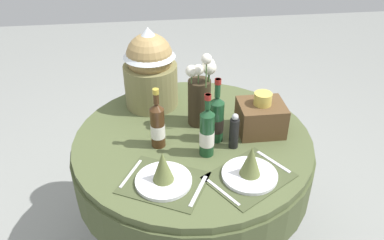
{
  "coord_description": "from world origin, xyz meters",
  "views": [
    {
      "loc": [
        -0.19,
        -1.56,
        1.89
      ],
      "look_at": [
        0.0,
        0.03,
        0.84
      ],
      "focal_mm": 36.57,
      "sensor_mm": 36.0,
      "label": 1
    }
  ],
  "objects_px": {
    "flower_vase": "(200,94)",
    "wine_bottle_centre": "(216,118)",
    "wine_bottle_left": "(158,125)",
    "gift_tub_back_left": "(150,65)",
    "dining_table": "(193,161)",
    "place_setting_right": "(250,169)",
    "woven_basket_side_right": "(261,117)",
    "place_setting_left": "(163,174)",
    "wine_bottle_right": "(207,132)",
    "pepper_mill": "(234,132)"
  },
  "relations": [
    {
      "from": "gift_tub_back_left",
      "to": "wine_bottle_right",
      "type": "bearing_deg",
      "value": -64.49
    },
    {
      "from": "place_setting_right",
      "to": "flower_vase",
      "type": "xyz_separation_m",
      "value": [
        -0.15,
        0.44,
        0.12
      ]
    },
    {
      "from": "place_setting_right",
      "to": "flower_vase",
      "type": "relative_size",
      "value": 1.03
    },
    {
      "from": "wine_bottle_right",
      "to": "pepper_mill",
      "type": "xyz_separation_m",
      "value": [
        0.13,
        0.04,
        -0.04
      ]
    },
    {
      "from": "wine_bottle_left",
      "to": "woven_basket_side_right",
      "type": "xyz_separation_m",
      "value": [
        0.51,
        0.06,
        -0.03
      ]
    },
    {
      "from": "dining_table",
      "to": "wine_bottle_left",
      "type": "relative_size",
      "value": 3.92
    },
    {
      "from": "place_setting_right",
      "to": "woven_basket_side_right",
      "type": "distance_m",
      "value": 0.37
    },
    {
      "from": "place_setting_left",
      "to": "wine_bottle_right",
      "type": "distance_m",
      "value": 0.28
    },
    {
      "from": "dining_table",
      "to": "pepper_mill",
      "type": "bearing_deg",
      "value": -29.49
    },
    {
      "from": "dining_table",
      "to": "wine_bottle_right",
      "type": "distance_m",
      "value": 0.31
    },
    {
      "from": "place_setting_left",
      "to": "place_setting_right",
      "type": "bearing_deg",
      "value": -1.3
    },
    {
      "from": "wine_bottle_right",
      "to": "wine_bottle_centre",
      "type": "bearing_deg",
      "value": 59.66
    },
    {
      "from": "wine_bottle_centre",
      "to": "pepper_mill",
      "type": "xyz_separation_m",
      "value": [
        0.07,
        -0.07,
        -0.04
      ]
    },
    {
      "from": "place_setting_left",
      "to": "wine_bottle_left",
      "type": "height_order",
      "value": "wine_bottle_left"
    },
    {
      "from": "flower_vase",
      "to": "wine_bottle_centre",
      "type": "height_order",
      "value": "flower_vase"
    },
    {
      "from": "wine_bottle_right",
      "to": "dining_table",
      "type": "bearing_deg",
      "value": 108.47
    },
    {
      "from": "wine_bottle_left",
      "to": "woven_basket_side_right",
      "type": "bearing_deg",
      "value": 6.6
    },
    {
      "from": "place_setting_left",
      "to": "flower_vase",
      "type": "distance_m",
      "value": 0.5
    },
    {
      "from": "place_setting_right",
      "to": "wine_bottle_right",
      "type": "height_order",
      "value": "wine_bottle_right"
    },
    {
      "from": "wine_bottle_centre",
      "to": "gift_tub_back_left",
      "type": "relative_size",
      "value": 0.74
    },
    {
      "from": "dining_table",
      "to": "place_setting_right",
      "type": "relative_size",
      "value": 2.8
    },
    {
      "from": "wine_bottle_right",
      "to": "gift_tub_back_left",
      "type": "height_order",
      "value": "gift_tub_back_left"
    },
    {
      "from": "dining_table",
      "to": "place_setting_right",
      "type": "xyz_separation_m",
      "value": [
        0.21,
        -0.33,
        0.2
      ]
    },
    {
      "from": "wine_bottle_left",
      "to": "wine_bottle_right",
      "type": "distance_m",
      "value": 0.24
    },
    {
      "from": "wine_bottle_left",
      "to": "gift_tub_back_left",
      "type": "height_order",
      "value": "gift_tub_back_left"
    },
    {
      "from": "place_setting_right",
      "to": "gift_tub_back_left",
      "type": "xyz_separation_m",
      "value": [
        -0.39,
        0.67,
        0.19
      ]
    },
    {
      "from": "place_setting_right",
      "to": "woven_basket_side_right",
      "type": "xyz_separation_m",
      "value": [
        0.14,
        0.34,
        0.04
      ]
    },
    {
      "from": "wine_bottle_left",
      "to": "wine_bottle_centre",
      "type": "bearing_deg",
      "value": 2.46
    },
    {
      "from": "dining_table",
      "to": "flower_vase",
      "type": "xyz_separation_m",
      "value": [
        0.05,
        0.12,
        0.32
      ]
    },
    {
      "from": "wine_bottle_centre",
      "to": "woven_basket_side_right",
      "type": "bearing_deg",
      "value": 11.5
    },
    {
      "from": "wine_bottle_left",
      "to": "dining_table",
      "type": "bearing_deg",
      "value": 15.5
    },
    {
      "from": "gift_tub_back_left",
      "to": "wine_bottle_left",
      "type": "bearing_deg",
      "value": -87.71
    },
    {
      "from": "gift_tub_back_left",
      "to": "woven_basket_side_right",
      "type": "distance_m",
      "value": 0.64
    },
    {
      "from": "pepper_mill",
      "to": "wine_bottle_right",
      "type": "bearing_deg",
      "value": -164.12
    },
    {
      "from": "gift_tub_back_left",
      "to": "wine_bottle_centre",
      "type": "bearing_deg",
      "value": -52.41
    },
    {
      "from": "flower_vase",
      "to": "wine_bottle_right",
      "type": "height_order",
      "value": "flower_vase"
    },
    {
      "from": "place_setting_left",
      "to": "flower_vase",
      "type": "height_order",
      "value": "flower_vase"
    },
    {
      "from": "dining_table",
      "to": "woven_basket_side_right",
      "type": "relative_size",
      "value": 5.38
    },
    {
      "from": "wine_bottle_left",
      "to": "wine_bottle_right",
      "type": "height_order",
      "value": "wine_bottle_right"
    },
    {
      "from": "dining_table",
      "to": "wine_bottle_centre",
      "type": "height_order",
      "value": "wine_bottle_centre"
    },
    {
      "from": "gift_tub_back_left",
      "to": "flower_vase",
      "type": "bearing_deg",
      "value": -43.79
    },
    {
      "from": "flower_vase",
      "to": "gift_tub_back_left",
      "type": "bearing_deg",
      "value": 136.21
    },
    {
      "from": "flower_vase",
      "to": "woven_basket_side_right",
      "type": "bearing_deg",
      "value": -20.38
    },
    {
      "from": "place_setting_right",
      "to": "wine_bottle_left",
      "type": "xyz_separation_m",
      "value": [
        -0.38,
        0.28,
        0.07
      ]
    },
    {
      "from": "dining_table",
      "to": "pepper_mill",
      "type": "xyz_separation_m",
      "value": [
        0.18,
        -0.1,
        0.24
      ]
    },
    {
      "from": "pepper_mill",
      "to": "woven_basket_side_right",
      "type": "xyz_separation_m",
      "value": [
        0.16,
        0.11,
        0.0
      ]
    },
    {
      "from": "wine_bottle_left",
      "to": "gift_tub_back_left",
      "type": "xyz_separation_m",
      "value": [
        -0.02,
        0.39,
        0.12
      ]
    },
    {
      "from": "place_setting_left",
      "to": "wine_bottle_centre",
      "type": "xyz_separation_m",
      "value": [
        0.27,
        0.28,
        0.07
      ]
    },
    {
      "from": "pepper_mill",
      "to": "place_setting_right",
      "type": "bearing_deg",
      "value": -83.84
    },
    {
      "from": "flower_vase",
      "to": "wine_bottle_left",
      "type": "relative_size",
      "value": 1.36
    }
  ]
}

